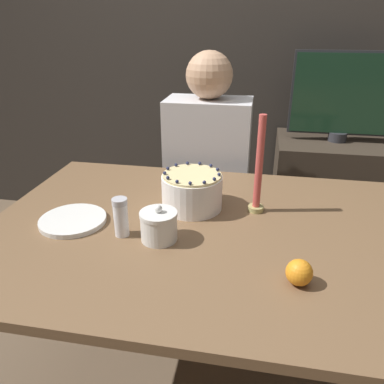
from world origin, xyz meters
name	(u,v)px	position (x,y,z in m)	size (l,w,h in m)	color
ground_plane	(199,383)	(0.00, 0.00, 0.00)	(12.00, 12.00, 0.00)	brown
wall_behind	(240,25)	(0.00, 1.40, 1.30)	(8.00, 0.05, 2.60)	#38332D
dining_table	(201,254)	(0.00, 0.00, 0.62)	(1.39, 0.98, 0.72)	brown
cake	(192,191)	(-0.05, 0.13, 0.78)	(0.21, 0.21, 0.14)	white
sugar_bowl	(159,226)	(-0.11, -0.10, 0.77)	(0.11, 0.11, 0.12)	white
sugar_shaker	(121,217)	(-0.23, -0.09, 0.78)	(0.05, 0.05, 0.12)	white
plate_stack	(73,220)	(-0.42, -0.05, 0.73)	(0.22, 0.22, 0.02)	white
candle	(259,173)	(0.17, 0.15, 0.86)	(0.05, 0.05, 0.34)	tan
orange_fruit_0	(299,272)	(0.28, -0.24, 0.75)	(0.07, 0.07, 0.07)	orange
person_man_blue_shirt	(207,191)	(-0.08, 0.69, 0.53)	(0.40, 0.34, 1.21)	#473D33
side_cabinet	(327,197)	(0.59, 1.12, 0.35)	(0.65, 0.47, 0.70)	#382D23
tv_monitor	(344,96)	(0.59, 1.12, 0.95)	(0.56, 0.10, 0.48)	#2D2D33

